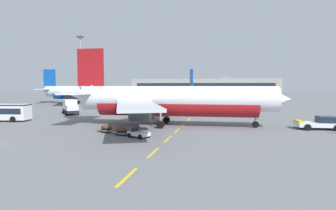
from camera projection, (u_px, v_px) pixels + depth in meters
name	position (u px, v px, depth m)	size (l,w,h in m)	color
ground	(299.00, 115.00, 58.21)	(400.00, 400.00, 0.00)	slate
apron_paint_markings	(194.00, 114.00, 59.81)	(8.00, 93.90, 0.01)	yellow
airliner_foreground	(173.00, 101.00, 42.27)	(34.78, 34.59, 12.20)	white
pushback_tug	(320.00, 123.00, 39.10)	(6.17, 3.51, 2.08)	silver
airliner_mid_left	(185.00, 93.00, 92.24)	(29.92, 30.85, 11.02)	silver
airliner_far_center	(86.00, 92.00, 96.03)	(34.03, 33.58, 11.92)	silver
fuel_service_truck	(70.00, 107.00, 59.56)	(6.32, 6.92, 3.14)	black
baggage_train	(122.00, 131.00, 34.87)	(8.34, 5.17, 1.14)	silver
apron_light_mast_near	(81.00, 62.00, 92.66)	(1.80, 1.80, 22.89)	slate
terminal_satellite	(204.00, 87.00, 186.08)	(97.33, 18.42, 12.23)	#9E998E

